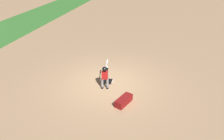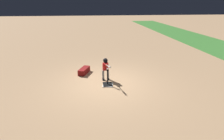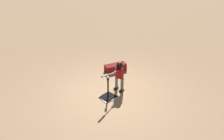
% 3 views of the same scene
% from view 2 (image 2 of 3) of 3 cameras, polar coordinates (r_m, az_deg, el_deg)
% --- Properties ---
extents(ground_plane, '(90.00, 90.00, 0.00)m').
position_cam_2_polar(ground_plane, '(7.81, -1.97, -4.36)').
color(ground_plane, tan).
extents(home_plate, '(0.50, 0.50, 0.02)m').
position_cam_2_polar(home_plate, '(7.63, -1.38, -4.90)').
color(home_plate, white).
rests_on(home_plate, ground_plane).
extents(batting_tee, '(0.44, 0.40, 0.71)m').
position_cam_2_polar(batting_tee, '(7.63, -1.45, -4.20)').
color(batting_tee, black).
rests_on(batting_tee, ground_plane).
extents(batter_child, '(1.02, 0.34, 1.04)m').
position_cam_2_polar(batter_child, '(7.90, -2.09, 1.10)').
color(batter_child, gray).
rests_on(batter_child, ground_plane).
extents(baseball, '(0.07, 0.07, 0.07)m').
position_cam_2_polar(baseball, '(7.37, -1.49, 0.38)').
color(baseball, white).
rests_on(baseball, batting_tee).
extents(equipment_bag, '(0.90, 0.61, 0.28)m').
position_cam_2_polar(equipment_bag, '(8.95, -9.10, -0.24)').
color(equipment_bag, maroon).
rests_on(equipment_bag, ground_plane).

